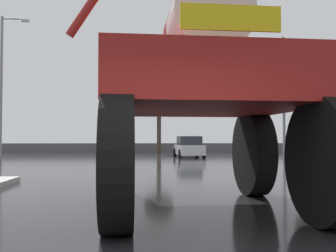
# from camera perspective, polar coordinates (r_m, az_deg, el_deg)

# --- Properties ---
(ground_plane) EXTENTS (120.00, 120.00, 0.00)m
(ground_plane) POSITION_cam_1_polar(r_m,az_deg,el_deg) (21.17, -2.60, -5.51)
(ground_plane) COLOR black
(oversize_sprayer) EXTENTS (4.52, 5.43, 4.63)m
(oversize_sprayer) POSITION_cam_1_polar(r_m,az_deg,el_deg) (7.28, 5.11, 4.02)
(oversize_sprayer) COLOR black
(oversize_sprayer) RESTS_ON ground
(sedan_ahead) EXTENTS (2.00, 4.16, 1.52)m
(sedan_ahead) POSITION_cam_1_polar(r_m,az_deg,el_deg) (28.20, 3.11, -3.17)
(sedan_ahead) COLOR silver
(sedan_ahead) RESTS_ON ground
(traffic_signal_near_right) EXTENTS (0.24, 0.54, 4.02)m
(traffic_signal_near_right) POSITION_cam_1_polar(r_m,az_deg,el_deg) (14.01, 22.42, 4.84)
(traffic_signal_near_right) COLOR gray
(traffic_signal_near_right) RESTS_ON ground
(streetlight_far_left) EXTENTS (1.84, 0.24, 9.44)m
(streetlight_far_left) POSITION_cam_1_polar(r_m,az_deg,el_deg) (27.68, -23.27, 6.23)
(streetlight_far_left) COLOR gray
(streetlight_far_left) RESTS_ON ground
(streetlight_far_right) EXTENTS (2.10, 0.24, 8.33)m
(streetlight_far_right) POSITION_cam_1_polar(r_m,az_deg,el_deg) (27.60, 17.10, 5.06)
(streetlight_far_right) COLOR gray
(streetlight_far_right) RESTS_ON ground
(bare_tree_right) EXTENTS (2.94, 2.94, 5.75)m
(bare_tree_right) POSITION_cam_1_polar(r_m,az_deg,el_deg) (26.76, 21.15, 4.91)
(bare_tree_right) COLOR #473828
(bare_tree_right) RESTS_ON ground
(bare_tree_far_center) EXTENTS (2.68, 2.68, 5.86)m
(bare_tree_far_center) POSITION_cam_1_polar(r_m,az_deg,el_deg) (34.20, -1.35, 3.61)
(bare_tree_far_center) COLOR #473828
(bare_tree_far_center) RESTS_ON ground
(roadside_barrier) EXTENTS (31.74, 0.24, 0.90)m
(roadside_barrier) POSITION_cam_1_polar(r_m,az_deg,el_deg) (38.05, -3.34, -3.24)
(roadside_barrier) COLOR #59595B
(roadside_barrier) RESTS_ON ground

